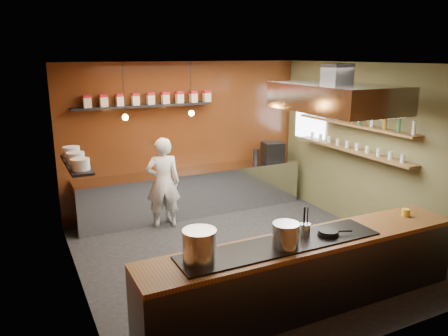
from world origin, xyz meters
TOP-DOWN VIEW (x-y plane):
  - floor at (0.00, 0.00)m, footprint 5.00×5.00m
  - back_wall at (0.00, 2.50)m, footprint 5.00×0.00m
  - left_wall at (-2.50, 0.00)m, footprint 0.00×5.00m
  - right_wall at (2.50, 0.00)m, footprint 0.00×5.00m
  - ceiling at (0.00, 0.00)m, footprint 5.00×5.00m
  - window_pane at (2.45, 1.70)m, footprint 0.00×1.00m
  - prep_counter at (0.00, 2.17)m, footprint 4.60×0.65m
  - pass_counter at (-0.00, -1.60)m, footprint 4.40×0.72m
  - tin_shelf at (-0.90, 2.36)m, footprint 2.60×0.26m
  - plate_shelf at (-2.34, 1.00)m, footprint 0.30×1.40m
  - bottle_shelf_upper at (2.34, 0.30)m, footprint 0.26×2.80m
  - bottle_shelf_lower at (2.34, 0.30)m, footprint 0.26×2.80m
  - extractor_hood at (1.30, -0.40)m, footprint 1.20×2.00m
  - pendant_left at (-1.40, 1.70)m, footprint 0.10×0.10m
  - pendant_right at (-0.20, 1.70)m, footprint 0.10×0.10m
  - storage_tins at (-0.75, 2.36)m, footprint 2.43×0.13m
  - plate_stacks at (-2.34, 1.00)m, footprint 0.26×1.16m
  - bottles at (2.34, 0.30)m, footprint 0.06×2.66m
  - wine_glasses at (2.34, 0.30)m, footprint 0.07×2.37m
  - stockpot_large at (-1.45, -1.58)m, footprint 0.49×0.49m
  - stockpot_small at (-0.41, -1.69)m, footprint 0.34×0.34m
  - utensil_crock at (-0.02, -1.53)m, footprint 0.16×0.16m
  - frying_pan at (0.27, -1.64)m, footprint 0.42×0.27m
  - butter_jar at (1.71, -1.55)m, footprint 0.14×0.14m
  - espresso_machine at (1.83, 2.13)m, footprint 0.48×0.46m
  - chef at (-0.75, 1.77)m, footprint 0.69×0.53m

SIDE VIEW (x-z plane):
  - floor at x=0.00m, z-range 0.00..0.00m
  - prep_counter at x=0.00m, z-range 0.00..0.90m
  - pass_counter at x=0.00m, z-range 0.00..0.94m
  - chef at x=-0.75m, z-range 0.00..1.69m
  - butter_jar at x=1.71m, z-range 0.92..1.02m
  - frying_pan at x=0.27m, z-range 0.94..1.01m
  - utensil_crock at x=-0.02m, z-range 0.94..1.10m
  - stockpot_small at x=-0.41m, z-range 0.94..1.24m
  - espresso_machine at x=1.83m, z-range 0.90..1.31m
  - stockpot_large at x=-1.45m, z-range 0.94..1.30m
  - bottle_shelf_lower at x=2.34m, z-range 1.43..1.47m
  - back_wall at x=0.00m, z-range -1.00..4.00m
  - left_wall at x=-2.50m, z-range -1.00..4.00m
  - right_wall at x=2.50m, z-range -1.00..4.00m
  - wine_glasses at x=2.34m, z-range 1.47..1.60m
  - plate_shelf at x=-2.34m, z-range 1.53..1.57m
  - plate_stacks at x=-2.34m, z-range 1.57..1.73m
  - window_pane at x=2.45m, z-range 1.40..2.40m
  - bottle_shelf_upper at x=2.34m, z-range 1.90..1.94m
  - bottles at x=2.34m, z-range 1.94..2.18m
  - pendant_left at x=-1.40m, z-range 1.68..2.63m
  - pendant_right at x=-0.20m, z-range 1.68..2.63m
  - tin_shelf at x=-0.90m, z-range 2.18..2.22m
  - storage_tins at x=-0.75m, z-range 2.22..2.44m
  - extractor_hood at x=1.30m, z-range 2.15..2.87m
  - ceiling at x=0.00m, z-range 3.00..3.00m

